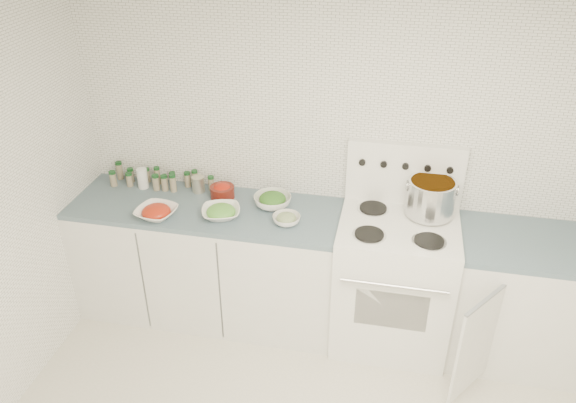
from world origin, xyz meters
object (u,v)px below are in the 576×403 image
at_px(stove, 393,278).
at_px(bowl_snowpea, 221,212).
at_px(stock_pot, 431,196).
at_px(bowl_tomato, 156,212).

xyz_separation_m(stove, bowl_snowpea, (-1.16, -0.10, 0.44)).
relative_size(stove, stock_pot, 4.14).
xyz_separation_m(bowl_tomato, bowl_snowpea, (0.42, 0.09, -0.00)).
relative_size(stove, bowl_snowpea, 4.32).
height_order(stove, bowl_snowpea, stove).
relative_size(stock_pot, bowl_snowpea, 1.04).
height_order(stock_pot, bowl_tomato, stock_pot).
bearing_deg(bowl_snowpea, stove, 4.79).
bearing_deg(bowl_snowpea, stock_pot, 10.29).
xyz_separation_m(stock_pot, bowl_snowpea, (-1.33, -0.24, -0.14)).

